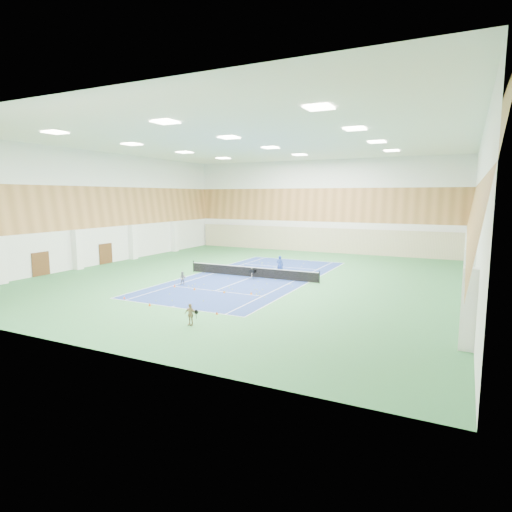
{
  "coord_description": "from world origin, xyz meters",
  "views": [
    {
      "loc": [
        17.3,
        -34.28,
        7.35
      ],
      "look_at": [
        0.5,
        -0.16,
        2.0
      ],
      "focal_mm": 30.0,
      "sensor_mm": 36.0,
      "label": 1
    }
  ],
  "objects_px": {
    "child_court": "(183,278)",
    "ball_cart": "(253,274)",
    "child_apron": "(190,314)",
    "tennis_net": "(252,271)",
    "coach": "(280,265)"
  },
  "relations": [
    {
      "from": "child_court",
      "to": "ball_cart",
      "type": "height_order",
      "value": "child_court"
    },
    {
      "from": "child_apron",
      "to": "child_court",
      "type": "bearing_deg",
      "value": 128.14
    },
    {
      "from": "child_court",
      "to": "ball_cart",
      "type": "relative_size",
      "value": 1.3
    },
    {
      "from": "child_court",
      "to": "ball_cart",
      "type": "bearing_deg",
      "value": 26.72
    },
    {
      "from": "tennis_net",
      "to": "child_court",
      "type": "distance_m",
      "value": 6.73
    },
    {
      "from": "coach",
      "to": "ball_cart",
      "type": "height_order",
      "value": "coach"
    },
    {
      "from": "child_court",
      "to": "ball_cart",
      "type": "xyz_separation_m",
      "value": [
        4.05,
        4.87,
        -0.13
      ]
    },
    {
      "from": "child_court",
      "to": "child_apron",
      "type": "xyz_separation_m",
      "value": [
        6.98,
        -8.94,
        0.06
      ]
    },
    {
      "from": "child_court",
      "to": "child_apron",
      "type": "distance_m",
      "value": 11.34
    },
    {
      "from": "child_apron",
      "to": "ball_cart",
      "type": "distance_m",
      "value": 14.11
    },
    {
      "from": "coach",
      "to": "ball_cart",
      "type": "distance_m",
      "value": 3.59
    },
    {
      "from": "tennis_net",
      "to": "child_apron",
      "type": "height_order",
      "value": "child_apron"
    },
    {
      "from": "tennis_net",
      "to": "child_court",
      "type": "height_order",
      "value": "child_court"
    },
    {
      "from": "child_apron",
      "to": "ball_cart",
      "type": "height_order",
      "value": "child_apron"
    },
    {
      "from": "tennis_net",
      "to": "ball_cart",
      "type": "distance_m",
      "value": 1.01
    }
  ]
}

